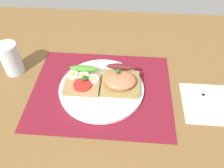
{
  "coord_description": "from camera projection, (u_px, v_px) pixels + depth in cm",
  "views": [
    {
      "loc": [
        6.52,
        -44.29,
        49.48
      ],
      "look_at": [
        3.0,
        0.0,
        2.84
      ],
      "focal_mm": 37.31,
      "sensor_mm": 36.0,
      "label": 1
    }
  ],
  "objects": [
    {
      "name": "ground_plane",
      "position": [
        102.0,
        94.0,
        0.68
      ],
      "size": [
        120.0,
        90.0,
        3.2
      ],
      "primitive_type": "cube",
      "color": "brown"
    },
    {
      "name": "plate",
      "position": [
        101.0,
        88.0,
        0.66
      ],
      "size": [
        24.0,
        24.0,
        1.04
      ],
      "primitive_type": "cylinder",
      "color": "white",
      "rests_on": "placemat"
    },
    {
      "name": "placemat",
      "position": [
        102.0,
        90.0,
        0.67
      ],
      "size": [
        39.43,
        31.65,
        0.3
      ],
      "primitive_type": "cube",
      "color": "maroon",
      "rests_on": "ground_plane"
    },
    {
      "name": "drinking_glass",
      "position": [
        11.0,
        59.0,
        0.69
      ],
      "size": [
        5.72,
        5.72,
        9.93
      ],
      "primitive_type": "cylinder",
      "color": "silver",
      "rests_on": "ground_plane"
    },
    {
      "name": "sandwich_egg_tomato",
      "position": [
        83.0,
        81.0,
        0.65
      ],
      "size": [
        9.85,
        9.56,
        3.99
      ],
      "color": "#99784B",
      "rests_on": "plate"
    },
    {
      "name": "sandwich_salmon",
      "position": [
        120.0,
        80.0,
        0.65
      ],
      "size": [
        10.4,
        10.58,
        5.79
      ],
      "color": "olive",
      "rests_on": "plate"
    },
    {
      "name": "napkin",
      "position": [
        207.0,
        103.0,
        0.63
      ],
      "size": [
        13.26,
        14.08,
        0.6
      ],
      "primitive_type": "cube",
      "color": "white",
      "rests_on": "ground_plane"
    },
    {
      "name": "fork",
      "position": [
        205.0,
        101.0,
        0.63
      ],
      "size": [
        1.62,
        12.75,
        0.32
      ],
      "color": "#B7B7BC",
      "rests_on": "napkin"
    }
  ]
}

